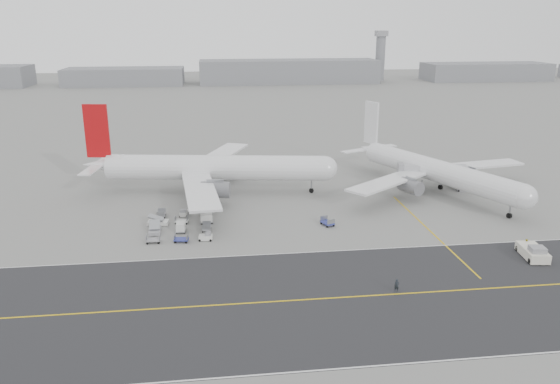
{
  "coord_description": "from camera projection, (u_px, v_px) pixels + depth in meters",
  "views": [
    {
      "loc": [
        -8.56,
        -83.74,
        36.22
      ],
      "look_at": [
        3.45,
        12.0,
        6.15
      ],
      "focal_mm": 35.0,
      "sensor_mm": 36.0,
      "label": 1
    }
  ],
  "objects": [
    {
      "name": "airliner_a",
      "position": [
        210.0,
        168.0,
        120.12
      ],
      "size": [
        56.29,
        55.29,
        19.51
      ],
      "rotation": [
        0.0,
        0.0,
        1.42
      ],
      "color": "white",
      "rests_on": "ground"
    },
    {
      "name": "jet_bridge",
      "position": [
        433.0,
        172.0,
        122.06
      ],
      "size": [
        16.15,
        6.13,
        6.03
      ],
      "rotation": [
        0.0,
        0.0,
        -0.21
      ],
      "color": "gray",
      "rests_on": "ground"
    },
    {
      "name": "ground_crew_b",
      "position": [
        526.0,
        245.0,
        90.46
      ],
      "size": [
        1.1,
        0.96,
        1.95
      ],
      "primitive_type": "imported",
      "rotation": [
        0.0,
        0.0,
        3.4
      ],
      "color": "gold",
      "rests_on": "ground"
    },
    {
      "name": "ground",
      "position": [
        268.0,
        249.0,
        91.11
      ],
      "size": [
        700.0,
        700.0,
        0.0
      ],
      "primitive_type": "plane",
      "color": "gray",
      "rests_on": "ground"
    },
    {
      "name": "control_tower",
      "position": [
        380.0,
        55.0,
        349.19
      ],
      "size": [
        7.0,
        7.0,
        31.25
      ],
      "color": "gray",
      "rests_on": "ground"
    },
    {
      "name": "ground_crew_a",
      "position": [
        397.0,
        286.0,
        76.42
      ],
      "size": [
        0.73,
        0.52,
        1.9
      ],
      "primitive_type": "imported",
      "rotation": [
        0.0,
        0.0,
        -0.1
      ],
      "color": "black",
      "rests_on": "ground"
    },
    {
      "name": "gse_cluster",
      "position": [
        182.0,
        228.0,
        100.47
      ],
      "size": [
        17.62,
        21.21,
        1.89
      ],
      "primitive_type": null,
      "rotation": [
        0.0,
        0.0,
        -0.05
      ],
      "color": "#9C9BA0",
      "rests_on": "ground"
    },
    {
      "name": "airliner_b",
      "position": [
        433.0,
        170.0,
        120.52
      ],
      "size": [
        46.79,
        47.88,
        17.48
      ],
      "rotation": [
        0.0,
        0.0,
        0.41
      ],
      "color": "white",
      "rests_on": "ground"
    },
    {
      "name": "pushback_tug",
      "position": [
        533.0,
        252.0,
        87.4
      ],
      "size": [
        3.99,
        8.67,
        2.44
      ],
      "rotation": [
        0.0,
        0.0,
        -0.14
      ],
      "color": "silver",
      "rests_on": "ground"
    },
    {
      "name": "horizon_buildings",
      "position": [
        273.0,
        83.0,
        340.98
      ],
      "size": [
        520.0,
        28.0,
        28.0
      ],
      "primitive_type": null,
      "color": "gray",
      "rests_on": "ground"
    },
    {
      "name": "stray_dolly",
      "position": [
        327.0,
        225.0,
        101.73
      ],
      "size": [
        2.48,
        3.04,
        1.62
      ],
      "primitive_type": null,
      "rotation": [
        0.0,
        0.0,
        0.39
      ],
      "color": "silver",
      "rests_on": "ground"
    },
    {
      "name": "taxiway",
      "position": [
        319.0,
        299.0,
        74.68
      ],
      "size": [
        220.0,
        59.0,
        0.03
      ],
      "color": "#2C2C2E",
      "rests_on": "ground"
    }
  ]
}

